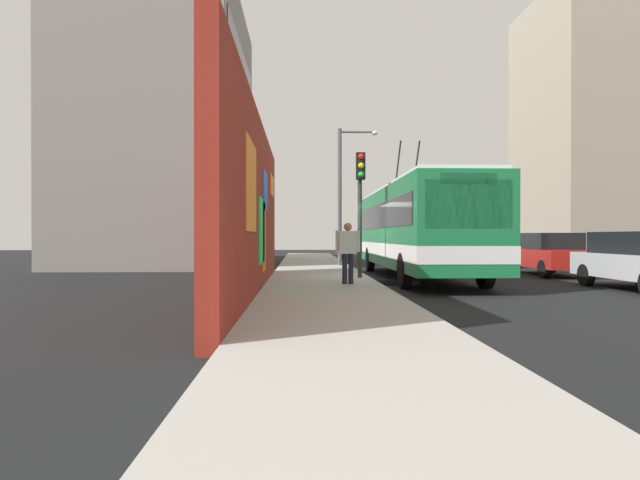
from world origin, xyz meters
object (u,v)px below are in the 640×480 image
pedestrian_at_curb (348,248)px  traffic_light (360,193)px  city_bus (416,227)px  parked_car_red (547,253)px  parked_car_white (489,249)px  street_lamp (344,186)px

pedestrian_at_curb → traffic_light: (2.11, -0.58, 1.68)m
city_bus → traffic_light: 2.92m
traffic_light → parked_car_red: bearing=-68.6°
parked_car_white → traffic_light: size_ratio=1.14×
parked_car_white → traffic_light: bearing=140.9°
city_bus → parked_car_white: city_bus is taller
pedestrian_at_curb → street_lamp: street_lamp is taller
parked_car_white → street_lamp: street_lamp is taller
parked_car_white → street_lamp: 7.96m
pedestrian_at_curb → traffic_light: size_ratio=0.42×
parked_car_white → parked_car_red: bearing=180.0°
parked_car_red → pedestrian_at_curb: (-5.00, 7.93, 0.30)m
parked_car_white → pedestrian_at_curb: bearing=144.6°
parked_car_red → street_lamp: (4.53, 7.23, 2.90)m
street_lamp → city_bus: bearing=-160.5°
parked_car_red → parked_car_white: 6.15m
city_bus → parked_car_white: bearing=-35.3°
traffic_light → street_lamp: street_lamp is taller
parked_car_red → pedestrian_at_curb: size_ratio=2.56×
parked_car_white → pedestrian_at_curb: size_ratio=2.68×
traffic_light → pedestrian_at_curb: bearing=164.7°
city_bus → street_lamp: 6.39m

